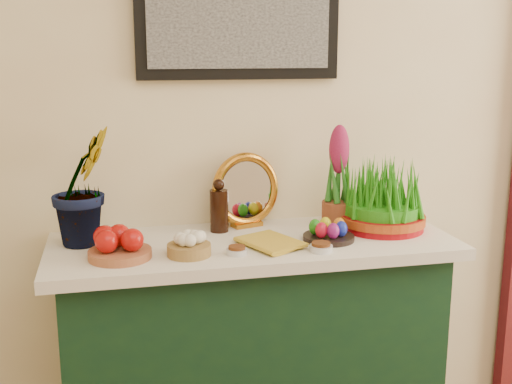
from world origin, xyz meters
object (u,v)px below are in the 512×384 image
Objects in this scene: sideboard at (253,361)px; hyacinth_green at (82,167)px; book at (252,246)px; mirror at (246,191)px; wheatgrass_sabzeh at (383,199)px.

hyacinth_green is (-0.56, 0.08, 0.73)m from sideboard.
sideboard is 2.45× the size of hyacinth_green.
sideboard is 6.18× the size of book.
hyacinth_green is 0.62m from book.
hyacinth_green is 1.88× the size of mirror.
book is at bearing -62.41° from hyacinth_green.
wheatgrass_sabzeh is (0.52, 0.15, 0.10)m from book.
mirror is 1.34× the size of book.
hyacinth_green is 0.60m from mirror.
hyacinth_green reaches higher than wheatgrass_sabzeh.
book is at bearing -164.45° from wheatgrass_sabzeh.
mirror reaches higher than wheatgrass_sabzeh.
mirror is at bearing -31.76° from hyacinth_green.
wheatgrass_sabzeh is at bearing -18.17° from mirror.
sideboard is 4.13× the size of wheatgrass_sabzeh.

